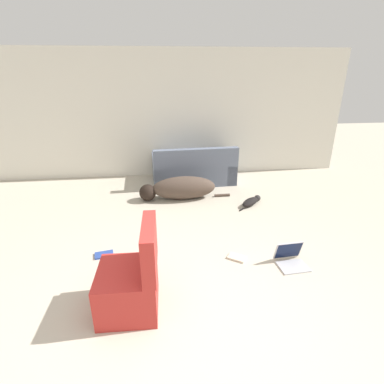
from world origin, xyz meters
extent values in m
plane|color=#BCB29E|center=(0.00, 0.00, 0.00)|extent=(20.00, 20.00, 0.00)
cube|color=silver|center=(0.00, 4.47, 1.27)|extent=(7.43, 0.06, 2.54)
cube|color=slate|center=(0.45, 3.96, 0.20)|extent=(1.66, 0.91, 0.40)
cube|color=slate|center=(0.47, 3.60, 0.59)|extent=(1.63, 0.21, 0.37)
cube|color=slate|center=(1.16, 3.99, 0.27)|extent=(0.24, 0.84, 0.54)
cube|color=slate|center=(-0.26, 3.93, 0.27)|extent=(0.24, 0.84, 0.54)
ellipsoid|color=#4C3D33|center=(0.18, 3.09, 0.21)|extent=(1.12, 0.41, 0.41)
sphere|color=black|center=(-0.46, 3.08, 0.15)|extent=(0.30, 0.30, 0.29)
cylinder|color=#4C3D33|center=(0.88, 3.10, 0.02)|extent=(0.28, 0.05, 0.05)
ellipsoid|color=black|center=(1.27, 2.67, 0.06)|extent=(0.42, 0.40, 0.12)
sphere|color=#2D2B2B|center=(1.45, 2.83, 0.05)|extent=(0.15, 0.15, 0.11)
cylinder|color=black|center=(1.08, 2.50, 0.01)|extent=(0.09, 0.09, 0.02)
cube|color=#B7B7BC|center=(1.27, 0.94, 0.01)|extent=(0.35, 0.27, 0.02)
cube|color=#B7B7BC|center=(1.26, 1.10, 0.14)|extent=(0.34, 0.10, 0.24)
cube|color=#0F1938|center=(1.26, 1.09, 0.14)|extent=(0.31, 0.09, 0.22)
cube|color=beige|center=(0.66, 1.20, 0.01)|extent=(0.26, 0.24, 0.02)
cube|color=#28428E|center=(-0.98, 1.45, 0.01)|extent=(0.25, 0.18, 0.02)
cube|color=#B72D28|center=(-0.59, 0.53, 0.22)|extent=(0.57, 0.61, 0.43)
cube|color=#B72D28|center=(-0.36, 0.52, 0.67)|extent=(0.14, 0.59, 0.47)
camera|label=1|loc=(-0.25, -1.81, 2.18)|focal=28.00mm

